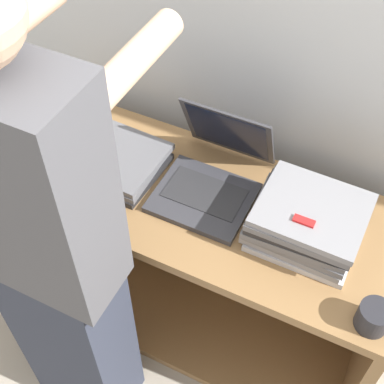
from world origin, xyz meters
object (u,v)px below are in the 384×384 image
object	(u,v)px
laptop_open	(212,176)
laptop_stack_right	(307,221)
person	(50,258)
mug	(373,317)
laptop_stack_left	(115,160)

from	to	relation	value
laptop_open	laptop_stack_right	world-z (taller)	laptop_open
person	mug	bearing A→B (deg)	17.17
laptop_stack_right	mug	xyz separation A→B (m)	(0.25, -0.20, -0.04)
person	laptop_stack_right	bearing A→B (deg)	38.32
laptop_stack_left	mug	distance (m)	0.93
laptop_stack_left	laptop_stack_right	xyz separation A→B (m)	(0.66, 0.00, 0.04)
mug	laptop_stack_right	bearing A→B (deg)	141.95
laptop_stack_left	person	size ratio (longest dim) A/B	0.19
laptop_stack_left	mug	bearing A→B (deg)	-12.05
laptop_open	laptop_stack_left	bearing A→B (deg)	-169.27
laptop_open	laptop_stack_right	size ratio (longest dim) A/B	1.13
laptop_stack_right	laptop_open	bearing A→B (deg)	169.91
laptop_stack_right	person	size ratio (longest dim) A/B	0.19
laptop_open	person	bearing A→B (deg)	-115.15
mug	laptop_stack_left	bearing A→B (deg)	167.95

